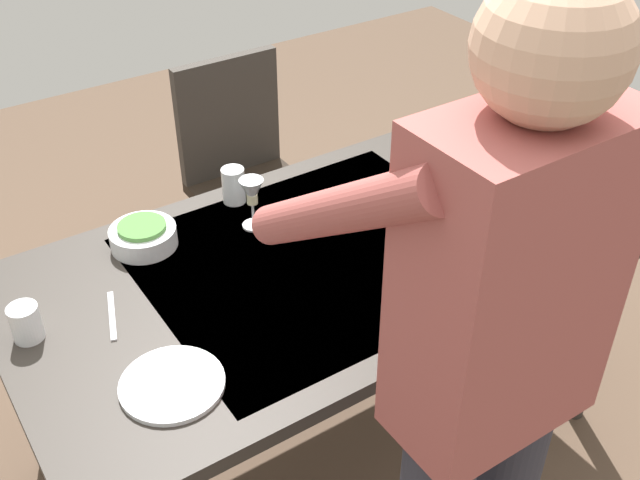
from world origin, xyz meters
The scene contains 15 objects.
ground_plane centered at (0.00, 0.00, 0.00)m, with size 6.00×6.00×0.00m, color brown.
dining_table centered at (0.00, 0.00, 0.66)m, with size 1.66×0.90×0.73m.
chair_near centered at (-0.21, -0.83, 0.53)m, with size 0.40×0.40×0.91m.
person_server centered at (0.12, 0.71, 0.96)m, with size 0.42×0.61×1.69m.
wine_bottle centered at (-0.74, -0.06, 0.84)m, with size 0.07×0.07×0.30m.
wine_glass_left centered at (0.08, -0.22, 0.84)m, with size 0.07×0.07×0.15m.
wine_glass_right centered at (-0.60, -0.04, 0.84)m, with size 0.07×0.07×0.15m.
water_cup_near_left centered at (0.06, -0.36, 0.79)m, with size 0.07×0.07×0.11m, color silver.
water_cup_near_right centered at (0.74, -0.11, 0.78)m, with size 0.07×0.07×0.09m, color silver.
water_cup_far_left centered at (-0.04, 0.32, 0.79)m, with size 0.07×0.07×0.11m, color silver.
serving_bowl_pasta centered at (-0.44, 0.24, 0.77)m, with size 0.30×0.30×0.07m.
side_bowl_salad centered at (0.37, -0.30, 0.77)m, with size 0.18×0.18×0.07m.
dinner_plate_near centered at (0.53, 0.22, 0.74)m, with size 0.23×0.23×0.01m, color silver.
table_knife centered at (-0.24, -0.08, 0.73)m, with size 0.01×0.20×0.01m, color silver.
table_fork centered at (0.55, -0.07, 0.73)m, with size 0.01×0.18×0.01m, color silver.
Camera 1 is at (0.90, 1.36, 1.96)m, focal length 42.98 mm.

